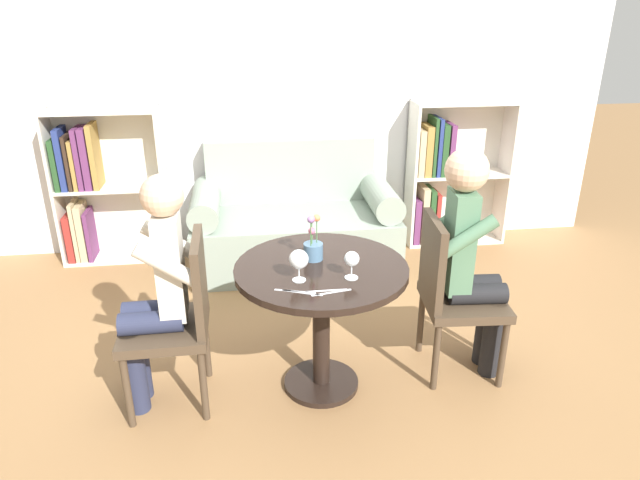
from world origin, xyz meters
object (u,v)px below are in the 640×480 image
bookshelf_left (97,186)px  wine_glass_left (299,260)px  bookshelf_right (444,175)px  person_right (471,257)px  couch (294,224)px  flower_vase (313,246)px  chair_right (452,290)px  wine_glass_right (352,260)px  person_left (156,290)px  chair_left (178,316)px

bookshelf_left → wine_glass_left: bookshelf_left is taller
bookshelf_right → person_right: (-0.48, -1.81, 0.11)m
bookshelf_right → person_right: person_right is taller
couch → flower_vase: flower_vase is taller
chair_right → wine_glass_right: chair_right is taller
bookshelf_right → wine_glass_right: (-1.15, -2.00, 0.23)m
wine_glass_left → wine_glass_right: 0.25m
bookshelf_right → bookshelf_left: bearing=180.0°
couch → bookshelf_left: size_ratio=1.30×
couch → person_left: size_ratio=1.27×
couch → person_left: person_left is taller
chair_right → bookshelf_left: bearing=54.9°
chair_left → flower_vase: (0.68, 0.10, 0.29)m
bookshelf_right → chair_left: bookshelf_right is taller
chair_left → flower_vase: size_ratio=3.71×
couch → person_right: size_ratio=1.21×
wine_glass_left → flower_vase: bearing=67.4°
couch → flower_vase: size_ratio=6.35×
bookshelf_right → wine_glass_right: 2.32m
person_left → bookshelf_right: bearing=131.4°
chair_right → flower_vase: 0.79m
couch → wine_glass_left: bearing=-94.1°
chair_left → person_left: person_left is taller
chair_right → person_left: size_ratio=0.74×
flower_vase → bookshelf_left: bearing=129.5°
person_right → wine_glass_left: (-0.92, -0.19, 0.12)m
person_right → couch: bearing=31.5°
chair_right → person_left: person_left is taller
couch → bookshelf_left: 1.54m
couch → wine_glass_left: size_ratio=9.95×
chair_left → person_right: size_ratio=0.71×
person_left → person_right: size_ratio=0.96×
bookshelf_left → person_right: size_ratio=0.93×
flower_vase → chair_left: bearing=-171.3°
bookshelf_left → chair_left: bearing=-67.4°
chair_right → bookshelf_right: bearing=-13.1°
person_left → person_right: (1.60, 0.07, 0.05)m
wine_glass_left → person_left: bearing=170.0°
wine_glass_left → wine_glass_right: wine_glass_left is taller
chair_left → wine_glass_left: 0.68m
person_left → flower_vase: size_ratio=5.01×
person_right → wine_glass_right: person_right is taller
couch → person_right: 1.77m
bookshelf_right → chair_left: bearing=-136.6°
chair_right → person_left: 1.52m
person_left → person_right: person_right is taller
bookshelf_right → chair_right: bookshelf_right is taller
chair_left → wine_glass_right: 0.90m
person_left → chair_right: bearing=92.2°
person_right → wine_glass_right: 0.71m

